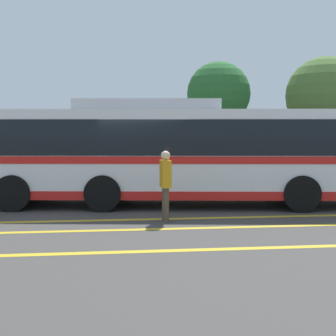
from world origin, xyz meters
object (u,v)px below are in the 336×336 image
(transit_bus, at_px, (167,151))
(parked_car_2, at_px, (175,168))
(tree_0, at_px, (325,96))
(tree_2, at_px, (219,94))
(parked_car_3, at_px, (306,168))
(pedestrian_0, at_px, (165,181))
(parked_car_1, at_px, (7,171))

(transit_bus, xyz_separation_m, parked_car_2, (0.76, 4.22, -0.84))
(transit_bus, height_order, tree_0, tree_0)
(tree_2, bearing_deg, parked_car_3, -71.53)
(parked_car_2, relative_size, pedestrian_0, 2.35)
(parked_car_2, bearing_deg, tree_2, -26.82)
(tree_2, bearing_deg, pedestrian_0, -107.96)
(transit_bus, height_order, pedestrian_0, transit_bus)
(transit_bus, height_order, parked_car_3, transit_bus)
(parked_car_2, bearing_deg, parked_car_1, 88.14)
(parked_car_1, xyz_separation_m, parked_car_2, (6.31, -0.18, 0.05))
(transit_bus, distance_m, tree_2, 11.36)
(parked_car_1, bearing_deg, tree_0, -73.63)
(transit_bus, distance_m, parked_car_2, 4.37)
(parked_car_2, relative_size, tree_0, 0.68)
(parked_car_1, distance_m, tree_2, 11.65)
(parked_car_1, relative_size, parked_car_3, 1.21)
(parked_car_1, bearing_deg, parked_car_3, -93.78)
(parked_car_2, height_order, parked_car_3, parked_car_2)
(parked_car_1, distance_m, parked_car_3, 11.52)
(tree_0, bearing_deg, parked_car_1, -161.60)
(transit_bus, distance_m, pedestrian_0, 2.59)
(parked_car_2, distance_m, tree_0, 10.29)
(tree_2, bearing_deg, transit_bus, -110.31)
(parked_car_1, bearing_deg, tree_2, -59.48)
(transit_bus, height_order, parked_car_2, transit_bus)
(parked_car_2, distance_m, parked_car_3, 5.21)
(parked_car_3, distance_m, tree_2, 7.49)
(parked_car_3, bearing_deg, parked_car_2, -92.51)
(parked_car_2, height_order, tree_0, tree_0)
(parked_car_3, xyz_separation_m, tree_2, (-2.12, 6.35, 3.37))
(transit_bus, relative_size, parked_car_3, 3.06)
(transit_bus, bearing_deg, parked_car_3, 131.50)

